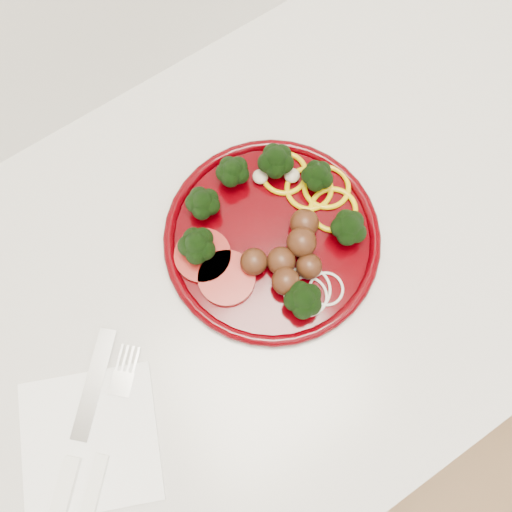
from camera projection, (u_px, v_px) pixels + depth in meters
counter at (311, 294)px, 1.14m from camera, size 2.40×0.60×0.90m
plate at (273, 233)px, 0.68m from camera, size 0.26×0.26×0.06m
napkin at (90, 440)px, 0.63m from camera, size 0.20×0.20×0.00m
knife at (72, 463)px, 0.61m from camera, size 0.18×0.18×0.01m
fork at (98, 473)px, 0.61m from camera, size 0.16×0.16×0.01m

